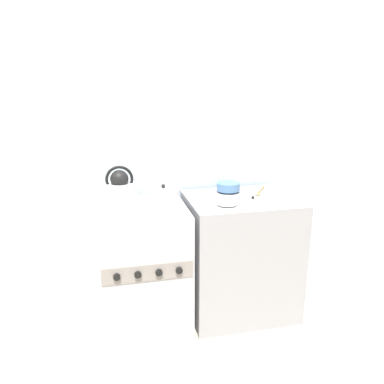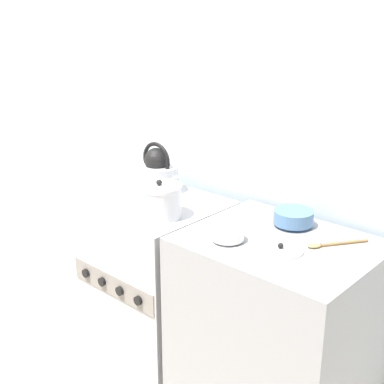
# 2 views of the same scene
# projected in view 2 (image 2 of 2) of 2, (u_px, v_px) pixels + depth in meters

# --- Properties ---
(ground_plane) EXTENTS (12.00, 12.00, 0.00)m
(ground_plane) POSITION_uv_depth(u_px,v_px,m) (118.00, 379.00, 2.73)
(ground_plane) COLOR #B2A893
(wall_back) EXTENTS (7.00, 0.06, 2.50)m
(wall_back) POSITION_uv_depth(u_px,v_px,m) (209.00, 117.00, 2.80)
(wall_back) COLOR silver
(wall_back) RESTS_ON ground_plane
(stove) EXTENTS (0.59, 0.62, 0.88)m
(stove) POSITION_uv_depth(u_px,v_px,m) (158.00, 282.00, 2.79)
(stove) COLOR #B2B2B7
(stove) RESTS_ON ground_plane
(counter) EXTENTS (0.77, 0.62, 0.89)m
(counter) POSITION_uv_depth(u_px,v_px,m) (274.00, 334.00, 2.34)
(counter) COLOR #99999E
(counter) RESTS_ON ground_plane
(kettle) EXTENTS (0.28, 0.23, 0.27)m
(kettle) POSITION_uv_depth(u_px,v_px,m) (157.00, 174.00, 2.79)
(kettle) COLOR silver
(kettle) RESTS_ON stove
(cooking_pot) EXTENTS (0.21, 0.21, 0.18)m
(cooking_pot) POSITION_uv_depth(u_px,v_px,m) (160.00, 201.00, 2.46)
(cooking_pot) COLOR silver
(cooking_pot) RESTS_ON stove
(enamel_bowl) EXTENTS (0.17, 0.17, 0.07)m
(enamel_bowl) POSITION_uv_depth(u_px,v_px,m) (293.00, 217.00, 2.33)
(enamel_bowl) COLOR #4C729E
(enamel_bowl) RESTS_ON counter
(small_ceramic_bowl) EXTENTS (0.13, 0.13, 0.05)m
(small_ceramic_bowl) POSITION_uv_depth(u_px,v_px,m) (228.00, 234.00, 2.18)
(small_ceramic_bowl) COLOR white
(small_ceramic_bowl) RESTS_ON counter
(loose_pot_lid) EXTENTS (0.18, 0.18, 0.03)m
(loose_pot_lid) POSITION_uv_depth(u_px,v_px,m) (280.00, 249.00, 2.10)
(loose_pot_lid) COLOR silver
(loose_pot_lid) RESTS_ON counter
(wooden_spoon) EXTENTS (0.17, 0.23, 0.02)m
(wooden_spoon) POSITION_uv_depth(u_px,v_px,m) (332.00, 244.00, 2.15)
(wooden_spoon) COLOR #A37A4C
(wooden_spoon) RESTS_ON counter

